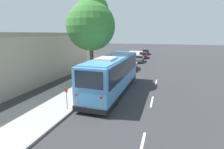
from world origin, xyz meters
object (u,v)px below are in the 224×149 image
Objects in this scene: shuttle_bus at (113,73)px; parked_sedan_tan at (131,65)px; parked_sedan_maroon at (143,55)px; sign_post_far at (77,93)px; parked_sedan_gray at (138,59)px; street_tree at (91,23)px; sign_post_near at (67,99)px; parked_sedan_navy at (146,52)px; fire_hydrant at (114,70)px.

parked_sedan_tan is at bearing 3.08° from shuttle_bus.
sign_post_far is at bearing 172.86° from parked_sedan_maroon.
street_tree reaches higher than parked_sedan_gray.
parked_sedan_tan is 1.01× the size of parked_sedan_maroon.
sign_post_far is (-5.38, -0.99, -5.66)m from street_tree.
parked_sedan_tan is 16.05m from sign_post_near.
street_tree is (-29.76, 2.40, 5.89)m from parked_sedan_navy.
shuttle_bus is 5.78m from street_tree.
parked_sedan_gray is at bearing -7.79° from fire_hydrant.
parked_sedan_tan reaches higher than fire_hydrant.
parked_sedan_gray reaches higher than fire_hydrant.
shuttle_bus is 2.42× the size of parked_sedan_gray.
parked_sedan_gray is at bearing 177.16° from parked_sedan_navy.
street_tree reaches higher than shuttle_bus.
shuttle_bus is 2.36× the size of parked_sedan_maroon.
sign_post_near is (-23.49, 1.51, 0.32)m from parked_sedan_gray.
parked_sedan_gray is at bearing 1.91° from shuttle_bus.
parked_sedan_tan and parked_sedan_gray have the same top height.
fire_hydrant is (10.43, 0.06, -0.27)m from sign_post_far.
fire_hydrant is (-4.01, 1.52, -0.07)m from parked_sedan_tan.
sign_post_near reaches higher than parked_sedan_tan.
parked_sedan_tan is 1.01× the size of parked_sedan_navy.
parked_sedan_maroon is (13.57, -0.17, -0.01)m from parked_sedan_tan.
sign_post_far is at bearing -0.00° from sign_post_near.
sign_post_far is (-28.01, 1.62, 0.21)m from parked_sedan_maroon.
sign_post_near is at bearing -179.70° from fire_hydrant.
street_tree reaches higher than parked_sedan_tan.
fire_hydrant is (11.97, 0.06, -0.39)m from sign_post_near.
parked_sedan_gray is 23.54m from sign_post_near.
parked_sedan_navy is at bearing -2.80° from parked_sedan_tan.
street_tree is 7.84m from fire_hydrant.
fire_hydrant is at bearing 156.28° from parked_sedan_tan.
parked_sedan_gray is 0.48× the size of street_tree.
sign_post_near is (-6.92, -0.99, -5.53)m from street_tree.
parked_sedan_tan is 0.50× the size of street_tree.
street_tree is at bearing 169.58° from fire_hydrant.
shuttle_bus is 4.07m from sign_post_far.
sign_post_near is at bearing 171.85° from parked_sedan_tan.
parked_sedan_maroon is 29.60m from sign_post_near.
parked_sedan_maroon is at bearing 178.46° from parked_sedan_navy.
fire_hydrant is at bearing 173.29° from parked_sedan_navy.
shuttle_bus reaches higher than parked_sedan_gray.
parked_sedan_navy is at bearing 0.86° from parked_sedan_gray.
shuttle_bus is 11.10m from parked_sedan_tan.
sign_post_near is at bearing 173.04° from parked_sedan_maroon.
parked_sedan_gray is 13.20m from parked_sedan_navy.
sign_post_near is at bearing 180.00° from sign_post_far.
shuttle_bus is 5.41m from sign_post_near.
parked_sedan_maroon reaches higher than fire_hydrant.
parked_sedan_navy is (13.20, 0.11, -0.03)m from parked_sedan_gray.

